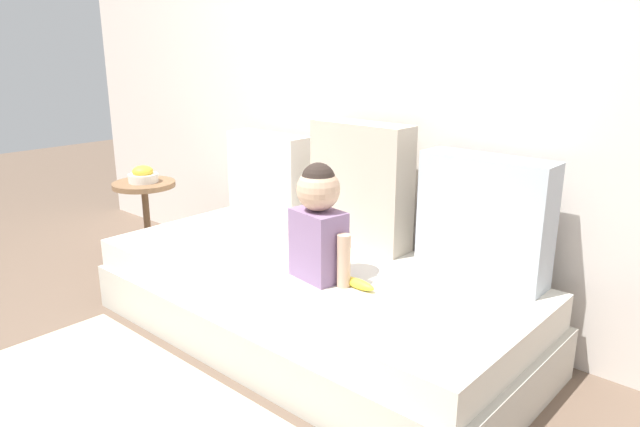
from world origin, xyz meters
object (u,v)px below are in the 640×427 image
object	(u,v)px
throw_pillow_right	(484,219)
side_table	(145,202)
toddler	(318,220)
fruit_bowl	(143,175)
throw_pillow_left	(269,177)
couch	(309,302)
throw_pillow_center	(361,185)
banana	(358,284)

from	to	relation	value
throw_pillow_right	side_table	bearing A→B (deg)	-170.55
toddler	fruit_bowl	xyz separation A→B (m)	(-1.52, 0.12, -0.06)
throw_pillow_left	couch	bearing A→B (deg)	-29.96
throw_pillow_left	fruit_bowl	size ratio (longest dim) A/B	2.89
throw_pillow_left	throw_pillow_right	distance (m)	1.29
couch	throw_pillow_left	bearing A→B (deg)	150.04
side_table	fruit_bowl	world-z (taller)	fruit_bowl
throw_pillow_left	throw_pillow_center	bearing A→B (deg)	0.00
fruit_bowl	throw_pillow_left	bearing A→B (deg)	24.66
banana	side_table	world-z (taller)	side_table
couch	banana	xyz separation A→B (m)	(0.33, -0.06, 0.21)
couch	throw_pillow_right	world-z (taller)	throw_pillow_right
throw_pillow_left	side_table	size ratio (longest dim) A/B	0.97
throw_pillow_right	toddler	world-z (taller)	throw_pillow_right
throw_pillow_center	side_table	distance (m)	1.44
couch	throw_pillow_right	distance (m)	0.87
couch	side_table	bearing A→B (deg)	178.56
toddler	throw_pillow_center	bearing A→B (deg)	106.84
throw_pillow_left	banana	world-z (taller)	throw_pillow_left
side_table	fruit_bowl	bearing A→B (deg)	-90.00
side_table	fruit_bowl	size ratio (longest dim) A/B	2.99
throw_pillow_left	throw_pillow_center	size ratio (longest dim) A/B	0.84
toddler	banana	world-z (taller)	toddler
side_table	toddler	bearing A→B (deg)	-4.62
throw_pillow_left	side_table	xyz separation A→B (m)	(-0.73, -0.34, -0.21)
couch	side_table	world-z (taller)	side_table
throw_pillow_left	side_table	distance (m)	0.83
couch	toddler	world-z (taller)	toddler
banana	fruit_bowl	bearing A→B (deg)	176.69
couch	banana	distance (m)	0.40
couch	banana	world-z (taller)	banana
toddler	fruit_bowl	bearing A→B (deg)	175.38
throw_pillow_center	fruit_bowl	distance (m)	1.42
couch	side_table	xyz separation A→B (m)	(-1.38, 0.03, 0.22)
couch	side_table	distance (m)	1.39
couch	throw_pillow_right	bearing A→B (deg)	29.96
throw_pillow_center	couch	bearing A→B (deg)	-90.00
throw_pillow_left	banana	xyz separation A→B (m)	(0.98, -0.44, -0.22)
couch	fruit_bowl	size ratio (longest dim) A/B	11.93
throw_pillow_right	side_table	xyz separation A→B (m)	(-2.02, -0.34, -0.23)
throw_pillow_left	side_table	bearing A→B (deg)	-155.34
throw_pillow_right	toddler	bearing A→B (deg)	-137.73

